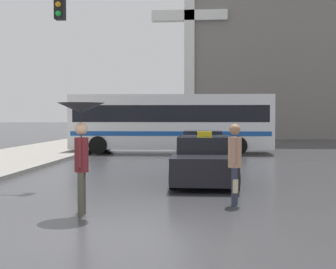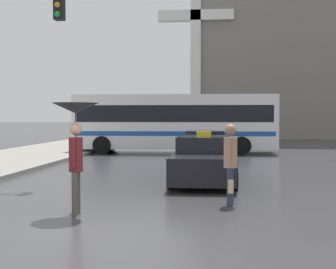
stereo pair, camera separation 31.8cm
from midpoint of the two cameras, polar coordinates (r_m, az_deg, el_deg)
name	(u,v)px [view 1 (the left image)]	position (r m, az deg, el deg)	size (l,w,h in m)	color
ground_plane	(101,236)	(8.01, -9.34, -12.17)	(300.00, 300.00, 0.00)	#38383A
taxi	(204,161)	(14.23, 3.83, -3.20)	(1.91, 4.63, 1.54)	black
sedan_red	(203,148)	(19.93, 3.80, -1.65)	(1.91, 4.28, 1.39)	navy
city_bus	(171,121)	(25.38, 0.02, 1.67)	(10.83, 2.89, 3.14)	silver
pedestrian_with_umbrella	(81,128)	(9.53, -11.47, 0.82)	(0.93, 0.93, 2.26)	#4C473D
pedestrian_man	(235,158)	(10.49, 7.29, -2.88)	(0.35, 0.60, 1.82)	#2D3347
traffic_light	(6,46)	(14.63, -19.77, 10.10)	(2.94, 0.38, 5.86)	black
monument_cross	(189,42)	(42.12, 2.41, 11.19)	(6.64, 0.90, 15.09)	white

